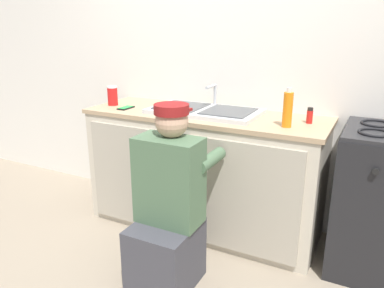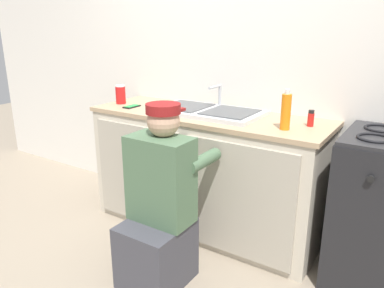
% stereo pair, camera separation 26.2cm
% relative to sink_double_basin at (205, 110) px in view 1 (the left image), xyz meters
% --- Properties ---
extents(ground_plane, '(12.00, 12.00, 0.00)m').
position_rel_sink_double_basin_xyz_m(ground_plane, '(0.00, -0.30, -0.93)').
color(ground_plane, gray).
extents(back_wall, '(6.00, 0.10, 2.50)m').
position_rel_sink_double_basin_xyz_m(back_wall, '(0.00, 0.35, 0.32)').
color(back_wall, silver).
rests_on(back_wall, ground_plane).
extents(counter_cabinet, '(1.75, 0.62, 0.88)m').
position_rel_sink_double_basin_xyz_m(counter_cabinet, '(0.00, -0.01, -0.49)').
color(counter_cabinet, beige).
rests_on(counter_cabinet, ground_plane).
extents(countertop, '(1.79, 0.62, 0.03)m').
position_rel_sink_double_basin_xyz_m(countertop, '(0.00, -0.00, -0.03)').
color(countertop, tan).
rests_on(countertop, counter_cabinet).
extents(sink_double_basin, '(0.80, 0.44, 0.19)m').
position_rel_sink_double_basin_xyz_m(sink_double_basin, '(0.00, 0.00, 0.00)').
color(sink_double_basin, silver).
rests_on(sink_double_basin, countertop).
extents(plumber_person, '(0.42, 0.61, 1.10)m').
position_rel_sink_double_basin_xyz_m(plumber_person, '(0.11, -0.72, -0.47)').
color(plumber_person, '#3F3F47').
rests_on(plumber_person, ground_plane).
extents(spice_bottle_red, '(0.04, 0.04, 0.10)m').
position_rel_sink_double_basin_xyz_m(spice_bottle_red, '(0.74, 0.04, 0.03)').
color(spice_bottle_red, red).
rests_on(spice_bottle_red, countertop).
extents(cell_phone, '(0.07, 0.14, 0.01)m').
position_rel_sink_double_basin_xyz_m(cell_phone, '(-0.61, -0.13, -0.01)').
color(cell_phone, black).
rests_on(cell_phone, countertop).
extents(soap_bottle_orange, '(0.06, 0.06, 0.25)m').
position_rel_sink_double_basin_xyz_m(soap_bottle_orange, '(0.63, -0.12, 0.09)').
color(soap_bottle_orange, orange).
rests_on(soap_bottle_orange, countertop).
extents(soda_cup_red, '(0.08, 0.08, 0.15)m').
position_rel_sink_double_basin_xyz_m(soda_cup_red, '(-0.78, -0.07, 0.06)').
color(soda_cup_red, red).
rests_on(soda_cup_red, countertop).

